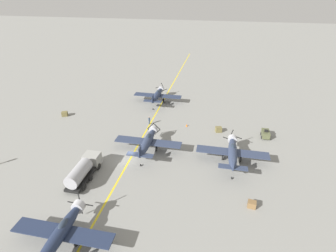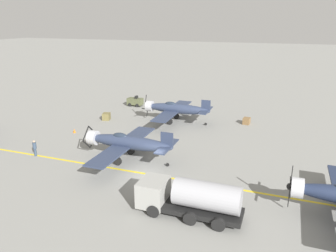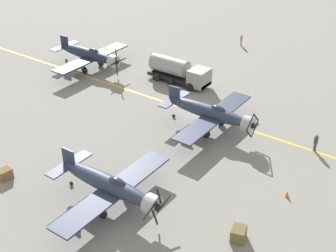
{
  "view_description": "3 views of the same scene",
  "coord_description": "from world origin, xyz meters",
  "px_view_note": "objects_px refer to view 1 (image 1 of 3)",
  "views": [
    {
      "loc": [
        13.83,
        -34.35,
        26.5
      ],
      "look_at": [
        5.41,
        6.59,
        3.84
      ],
      "focal_mm": 28.0,
      "sensor_mm": 36.0,
      "label": 1
    },
    {
      "loc": [
        -26.27,
        -11.58,
        14.22
      ],
      "look_at": [
        5.34,
        0.04,
        3.3
      ],
      "focal_mm": 35.0,
      "sensor_mm": 36.0,
      "label": 2
    },
    {
      "loc": [
        38.15,
        23.76,
        24.36
      ],
      "look_at": [
        7.29,
        1.77,
        2.23
      ],
      "focal_mm": 50.0,
      "sensor_mm": 36.0,
      "label": 3
    }
  ],
  "objects_px": {
    "airplane_near_center": "(60,233)",
    "traffic_cone": "(187,125)",
    "airplane_mid_center": "(148,141)",
    "supply_crate_outboard": "(219,129)",
    "supply_crate_by_tanker": "(252,204)",
    "ground_crew_walking": "(149,120)",
    "airplane_mid_right": "(233,152)",
    "tow_tractor": "(265,134)",
    "supply_crate_mid_lane": "(65,114)",
    "fuel_tanker": "(84,170)",
    "airplane_far_center": "(157,95)"
  },
  "relations": [
    {
      "from": "airplane_near_center",
      "to": "traffic_cone",
      "type": "relative_size",
      "value": 21.82
    },
    {
      "from": "airplane_mid_center",
      "to": "supply_crate_outboard",
      "type": "relative_size",
      "value": 9.81
    },
    {
      "from": "supply_crate_by_tanker",
      "to": "ground_crew_walking",
      "type": "bearing_deg",
      "value": 134.37
    },
    {
      "from": "airplane_mid_right",
      "to": "airplane_mid_center",
      "type": "bearing_deg",
      "value": -173.06
    },
    {
      "from": "airplane_near_center",
      "to": "tow_tractor",
      "type": "xyz_separation_m",
      "value": [
        25.59,
        30.02,
        -1.22
      ]
    },
    {
      "from": "airplane_mid_right",
      "to": "supply_crate_mid_lane",
      "type": "xyz_separation_m",
      "value": [
        -37.16,
        10.31,
        -1.5
      ]
    },
    {
      "from": "airplane_mid_right",
      "to": "traffic_cone",
      "type": "bearing_deg",
      "value": 138.1
    },
    {
      "from": "supply_crate_outboard",
      "to": "traffic_cone",
      "type": "xyz_separation_m",
      "value": [
        -6.66,
        0.95,
        -0.23
      ]
    },
    {
      "from": "airplane_mid_center",
      "to": "fuel_tanker",
      "type": "bearing_deg",
      "value": -142.08
    },
    {
      "from": "airplane_far_center",
      "to": "traffic_cone",
      "type": "distance_m",
      "value": 14.58
    },
    {
      "from": "airplane_mid_right",
      "to": "airplane_far_center",
      "type": "relative_size",
      "value": 1.0
    },
    {
      "from": "airplane_mid_right",
      "to": "airplane_far_center",
      "type": "distance_m",
      "value": 28.77
    },
    {
      "from": "airplane_mid_center",
      "to": "supply_crate_by_tanker",
      "type": "height_order",
      "value": "airplane_mid_center"
    },
    {
      "from": "airplane_far_center",
      "to": "tow_tractor",
      "type": "bearing_deg",
      "value": -31.11
    },
    {
      "from": "fuel_tanker",
      "to": "supply_crate_mid_lane",
      "type": "bearing_deg",
      "value": 127.74
    },
    {
      "from": "ground_crew_walking",
      "to": "supply_crate_outboard",
      "type": "bearing_deg",
      "value": -1.13
    },
    {
      "from": "airplane_mid_center",
      "to": "airplane_mid_right",
      "type": "bearing_deg",
      "value": -13.46
    },
    {
      "from": "airplane_near_center",
      "to": "supply_crate_mid_lane",
      "type": "xyz_separation_m",
      "value": [
        -18.11,
        30.73,
        -1.5
      ]
    },
    {
      "from": "supply_crate_by_tanker",
      "to": "airplane_mid_right",
      "type": "bearing_deg",
      "value": 104.69
    },
    {
      "from": "ground_crew_walking",
      "to": "traffic_cone",
      "type": "bearing_deg",
      "value": 4.68
    },
    {
      "from": "airplane_near_center",
      "to": "traffic_cone",
      "type": "distance_m",
      "value": 32.95
    },
    {
      "from": "fuel_tanker",
      "to": "supply_crate_mid_lane",
      "type": "distance_m",
      "value": 24.19
    },
    {
      "from": "supply_crate_by_tanker",
      "to": "traffic_cone",
      "type": "relative_size",
      "value": 2.0
    },
    {
      "from": "airplane_near_center",
      "to": "airplane_mid_center",
      "type": "relative_size",
      "value": 1.0
    },
    {
      "from": "traffic_cone",
      "to": "tow_tractor",
      "type": "bearing_deg",
      "value": -4.97
    },
    {
      "from": "airplane_far_center",
      "to": "supply_crate_outboard",
      "type": "xyz_separation_m",
      "value": [
        15.77,
        -12.2,
        -1.5
      ]
    },
    {
      "from": "fuel_tanker",
      "to": "supply_crate_outboard",
      "type": "relative_size",
      "value": 6.54
    },
    {
      "from": "ground_crew_walking",
      "to": "fuel_tanker",
      "type": "bearing_deg",
      "value": -105.16
    },
    {
      "from": "airplane_mid_right",
      "to": "supply_crate_by_tanker",
      "type": "relative_size",
      "value": 10.92
    },
    {
      "from": "airplane_near_center",
      "to": "supply_crate_by_tanker",
      "type": "relative_size",
      "value": 10.92
    },
    {
      "from": "supply_crate_by_tanker",
      "to": "supply_crate_mid_lane",
      "type": "bearing_deg",
      "value": 153.03
    },
    {
      "from": "fuel_tanker",
      "to": "supply_crate_by_tanker",
      "type": "height_order",
      "value": "fuel_tanker"
    },
    {
      "from": "airplane_mid_right",
      "to": "tow_tractor",
      "type": "xyz_separation_m",
      "value": [
        6.55,
        9.6,
        -1.22
      ]
    },
    {
      "from": "supply_crate_mid_lane",
      "to": "airplane_mid_right",
      "type": "bearing_deg",
      "value": -15.51
    },
    {
      "from": "tow_tractor",
      "to": "supply_crate_mid_lane",
      "type": "relative_size",
      "value": 2.12
    },
    {
      "from": "airplane_mid_center",
      "to": "fuel_tanker",
      "type": "distance_m",
      "value": 11.91
    },
    {
      "from": "airplane_mid_right",
      "to": "airplane_far_center",
      "type": "height_order",
      "value": "airplane_mid_right"
    },
    {
      "from": "airplane_mid_right",
      "to": "fuel_tanker",
      "type": "xyz_separation_m",
      "value": [
        -22.36,
        -8.8,
        -0.5
      ]
    },
    {
      "from": "airplane_mid_center",
      "to": "supply_crate_mid_lane",
      "type": "distance_m",
      "value": 24.59
    },
    {
      "from": "fuel_tanker",
      "to": "ground_crew_walking",
      "type": "relative_size",
      "value": 4.46
    },
    {
      "from": "fuel_tanker",
      "to": "supply_crate_mid_lane",
      "type": "height_order",
      "value": "fuel_tanker"
    },
    {
      "from": "supply_crate_outboard",
      "to": "supply_crate_mid_lane",
      "type": "bearing_deg",
      "value": 179.51
    },
    {
      "from": "airplane_mid_center",
      "to": "traffic_cone",
      "type": "height_order",
      "value": "airplane_mid_center"
    },
    {
      "from": "supply_crate_outboard",
      "to": "traffic_cone",
      "type": "relative_size",
      "value": 2.22
    },
    {
      "from": "supply_crate_mid_lane",
      "to": "supply_crate_outboard",
      "type": "xyz_separation_m",
      "value": [
        34.65,
        -0.3,
        -0.0
      ]
    },
    {
      "from": "traffic_cone",
      "to": "fuel_tanker",
      "type": "bearing_deg",
      "value": -123.73
    },
    {
      "from": "airplane_mid_right",
      "to": "airplane_mid_center",
      "type": "height_order",
      "value": "airplane_mid_right"
    },
    {
      "from": "airplane_far_center",
      "to": "ground_crew_walking",
      "type": "bearing_deg",
      "value": -88.93
    },
    {
      "from": "airplane_near_center",
      "to": "fuel_tanker",
      "type": "height_order",
      "value": "airplane_near_center"
    },
    {
      "from": "airplane_mid_center",
      "to": "supply_crate_outboard",
      "type": "xyz_separation_m",
      "value": [
        12.23,
        9.69,
        -1.5
      ]
    }
  ]
}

